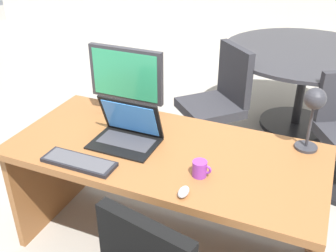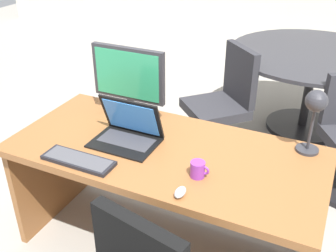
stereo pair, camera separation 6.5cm
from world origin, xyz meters
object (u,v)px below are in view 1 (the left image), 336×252
laptop (128,129)px  desk_lamp (314,107)px  monitor (126,77)px  keyboard (79,162)px  mouse (184,192)px  coffee_mug (200,169)px  meeting_chair_near (216,110)px  meeting_table (304,70)px  desk (168,174)px

laptop → desk_lamp: desk_lamp is taller
monitor → laptop: bearing=-61.2°
keyboard → mouse: bearing=-2.5°
mouse → desk_lamp: desk_lamp is taller
mouse → coffee_mug: coffee_mug is taller
monitor → meeting_chair_near: monitor is taller
meeting_table → monitor: bearing=-118.5°
desk → mouse: mouse is taller
coffee_mug → laptop: bearing=161.2°
monitor → meeting_chair_near: 1.23m
mouse → coffee_mug: size_ratio=0.87×
monitor → coffee_mug: (0.62, -0.43, -0.21)m
laptop → desk_lamp: size_ratio=0.99×
desk → monitor: monitor is taller
coffee_mug → desk: bearing=141.2°
meeting_chair_near → desk: bearing=-85.9°
desk → meeting_chair_near: (-0.09, 1.25, -0.18)m
keyboard → desk_lamp: desk_lamp is taller
laptop → meeting_chair_near: size_ratio=0.40×
desk_lamp → meeting_chair_near: 1.43m
keyboard → coffee_mug: bearing=13.6°
laptop → coffee_mug: laptop is taller
mouse → meeting_table: 2.28m
keyboard → coffee_mug: size_ratio=4.05×
desk → laptop: size_ratio=4.75×
mouse → coffee_mug: bearing=83.6°
mouse → monitor: bearing=135.2°
mouse → desk_lamp: size_ratio=0.23×
laptop → keyboard: 0.33m
desk_lamp → meeting_table: bearing=95.7°
laptop → meeting_table: (0.75, 1.92, -0.22)m
meeting_table → coffee_mug: bearing=-97.6°
desk → meeting_table: (0.53, 1.88, 0.05)m
laptop → desk_lamp: (0.91, 0.27, 0.19)m
coffee_mug → meeting_chair_near: bearing=103.2°
keyboard → meeting_table: 2.40m
desk → keyboard: keyboard is taller
keyboard → meeting_table: (0.87, 2.23, -0.16)m
desk → mouse: bearing=-58.0°
laptop → meeting_table: 2.08m
desk → coffee_mug: size_ratio=17.79×
desk → laptop: 0.35m
laptop → mouse: laptop is taller
laptop → keyboard: size_ratio=0.93×
keyboard → meeting_chair_near: size_ratio=0.43×
monitor → coffee_mug: size_ratio=4.93×
desk → keyboard: bearing=-134.9°
laptop → meeting_chair_near: bearing=84.0°
monitor → meeting_table: size_ratio=0.31×
desk → coffee_mug: coffee_mug is taller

